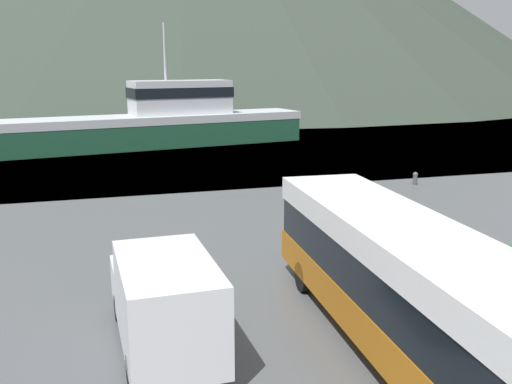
# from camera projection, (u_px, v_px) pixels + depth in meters

# --- Properties ---
(water_surface) EXTENTS (240.00, 240.00, 0.00)m
(water_surface) POSITION_uv_depth(u_px,v_px,m) (118.00, 90.00, 143.14)
(water_surface) COLOR #475B6B
(water_surface) RESTS_ON ground
(tour_bus) EXTENTS (3.22, 12.88, 3.12)m
(tour_bus) POSITION_uv_depth(u_px,v_px,m) (412.00, 288.00, 12.76)
(tour_bus) COLOR #B26614
(tour_bus) RESTS_ON ground
(delivery_van) EXTENTS (2.20, 5.51, 2.39)m
(delivery_van) POSITION_uv_depth(u_px,v_px,m) (164.00, 300.00, 13.36)
(delivery_van) COLOR silver
(delivery_van) RESTS_ON ground
(fishing_boat) EXTENTS (26.11, 8.80, 9.82)m
(fishing_boat) POSITION_uv_depth(u_px,v_px,m) (158.00, 122.00, 46.45)
(fishing_boat) COLOR #1E5138
(fishing_boat) RESTS_ON water_surface
(small_boat) EXTENTS (5.77, 7.17, 0.92)m
(small_boat) POSITION_uv_depth(u_px,v_px,m) (145.00, 138.00, 48.18)
(small_boat) COLOR black
(small_boat) RESTS_ON water_surface
(mooring_bollard) EXTENTS (0.28, 0.28, 0.72)m
(mooring_bollard) POSITION_uv_depth(u_px,v_px,m) (415.00, 178.00, 31.98)
(mooring_bollard) COLOR #4C4C51
(mooring_bollard) RESTS_ON ground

